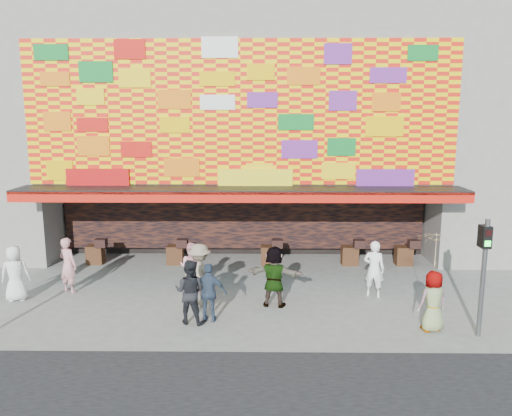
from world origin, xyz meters
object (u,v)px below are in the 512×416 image
object	(u,v)px
ped_e	(209,293)
parasol	(436,250)
ped_i	(191,267)
ped_a	(15,273)
ped_f	(274,276)
ped_d	(200,275)
ped_h	(374,269)
ped_b	(68,265)
ped_c	(190,292)
ped_g	(433,301)
signal_right	(484,265)

from	to	relation	value
ped_e	parasol	bearing A→B (deg)	-178.56
ped_e	ped_i	size ratio (longest dim) A/B	1.03
ped_a	ped_f	world-z (taller)	ped_f
ped_e	ped_f	bearing A→B (deg)	-140.78
ped_d	ped_h	xyz separation A→B (m)	(5.21, 0.81, -0.05)
ped_i	parasol	size ratio (longest dim) A/B	0.85
ped_d	ped_h	distance (m)	5.27
parasol	ped_b	bearing A→B (deg)	165.40
parasol	ped_i	bearing A→B (deg)	156.18
ped_e	ped_h	xyz separation A→B (m)	(4.82, 1.95, 0.07)
ped_c	ped_h	bearing A→B (deg)	-145.99
ped_i	ped_g	bearing A→B (deg)	171.06
ped_e	ped_g	xyz separation A→B (m)	(5.79, -0.51, -0.01)
ped_g	parasol	world-z (taller)	parasol
signal_right	ped_a	world-z (taller)	signal_right
ped_a	ped_i	distance (m)	5.20
ped_g	ped_h	world-z (taller)	ped_h
ped_c	ped_g	bearing A→B (deg)	-170.78
ped_h	ped_a	bearing A→B (deg)	25.27
ped_c	ped_d	world-z (taller)	ped_d
ped_a	ped_d	size ratio (longest dim) A/B	0.91
ped_f	signal_right	bearing A→B (deg)	170.49
ped_i	parasol	world-z (taller)	parasol
ped_i	signal_right	bearing A→B (deg)	172.11
ped_c	ped_e	world-z (taller)	ped_c
ped_d	ped_f	xyz separation A→B (m)	(2.15, -0.01, -0.03)
ped_h	ped_e	bearing A→B (deg)	44.78
ped_a	parasol	xyz separation A→B (m)	(11.73, -1.99, 1.30)
ped_e	ped_d	bearing A→B (deg)	-64.52
ped_a	ped_b	bearing A→B (deg)	-165.10
ped_f	ped_g	xyz separation A→B (m)	(4.03, -1.64, -0.10)
ped_i	ped_d	bearing A→B (deg)	123.80
ped_d	ped_f	distance (m)	2.15
ped_d	parasol	bearing A→B (deg)	-170.10
ped_b	ped_h	distance (m)	9.47
ped_b	ped_f	distance (m)	6.49
ped_a	ped_c	size ratio (longest dim) A/B	0.97
ped_c	parasol	distance (m)	6.43
ped_b	ped_i	xyz separation A→B (m)	(3.82, 0.20, -0.10)
ped_d	ped_b	bearing A→B (deg)	10.82
ped_a	signal_right	bearing A→B (deg)	155.44
ped_e	ped_a	bearing A→B (deg)	-7.46
ped_i	ped_h	bearing A→B (deg)	-169.79
signal_right	parasol	xyz separation A→B (m)	(-1.08, 0.31, 0.28)
ped_h	parasol	bearing A→B (deg)	134.32
ped_b	ped_g	world-z (taller)	ped_b
ped_b	parasol	distance (m)	10.85
ped_b	ped_g	bearing A→B (deg)	-167.88
ped_h	ped_i	bearing A→B (deg)	18.10
signal_right	ped_i	distance (m)	8.41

